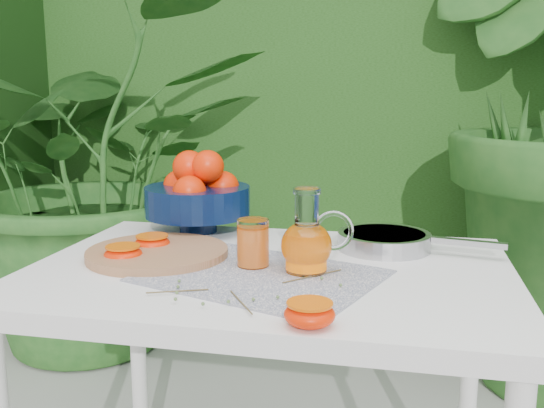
% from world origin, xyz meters
% --- Properties ---
extents(hedge_backdrop, '(8.00, 1.65, 2.50)m').
position_xyz_m(hedge_backdrop, '(0.06, 2.06, 1.19)').
color(hedge_backdrop, '#1D4212').
rests_on(hedge_backdrop, ground).
extents(potted_plant_left, '(2.05, 2.05, 1.58)m').
position_xyz_m(potted_plant_left, '(-1.12, 1.16, 0.79)').
color(potted_plant_left, '#1F541C').
rests_on(potted_plant_left, ground).
extents(white_table, '(1.00, 0.70, 0.75)m').
position_xyz_m(white_table, '(-0.09, -0.03, 0.67)').
color(white_table, white).
rests_on(white_table, ground).
extents(placemat, '(0.52, 0.46, 0.00)m').
position_xyz_m(placemat, '(-0.09, -0.11, 0.75)').
color(placemat, '#0B1940').
rests_on(placemat, white_table).
extents(cutting_board, '(0.38, 0.38, 0.02)m').
position_xyz_m(cutting_board, '(-0.34, -0.02, 0.76)').
color(cutting_board, '#9F6948').
rests_on(cutting_board, white_table).
extents(fruit_bowl, '(0.28, 0.28, 0.22)m').
position_xyz_m(fruit_bowl, '(-0.34, 0.24, 0.85)').
color(fruit_bowl, black).
rests_on(fruit_bowl, white_table).
extents(juice_pitcher, '(0.15, 0.12, 0.17)m').
position_xyz_m(juice_pitcher, '(-0.00, -0.06, 0.81)').
color(juice_pitcher, white).
rests_on(juice_pitcher, white_table).
extents(juice_tumbler, '(0.08, 0.08, 0.10)m').
position_xyz_m(juice_tumbler, '(-0.12, -0.05, 0.80)').
color(juice_tumbler, white).
rests_on(juice_tumbler, white_table).
extents(saute_pan, '(0.39, 0.25, 0.04)m').
position_xyz_m(saute_pan, '(0.15, 0.16, 0.77)').
color(saute_pan, '#ACACB0').
rests_on(saute_pan, white_table).
extents(orange_halves, '(0.55, 0.47, 0.04)m').
position_xyz_m(orange_halves, '(-0.24, -0.13, 0.77)').
color(orange_halves, '#FE2C02').
rests_on(orange_halves, white_table).
extents(thyme_sprigs, '(0.34, 0.28, 0.01)m').
position_xyz_m(thyme_sprigs, '(-0.09, -0.20, 0.76)').
color(thyme_sprigs, brown).
rests_on(thyme_sprigs, white_table).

